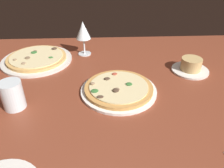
% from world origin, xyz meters
% --- Properties ---
extents(dining_table, '(1.50, 1.10, 0.04)m').
position_xyz_m(dining_table, '(0.00, 0.00, 0.02)').
color(dining_table, brown).
rests_on(dining_table, ground).
extents(pizza_main, '(0.29, 0.29, 0.03)m').
position_xyz_m(pizza_main, '(0.05, -0.02, 0.05)').
color(pizza_main, white).
rests_on(pizza_main, dining_table).
extents(pizza_side, '(0.33, 0.33, 0.03)m').
position_xyz_m(pizza_side, '(-0.32, 0.26, 0.05)').
color(pizza_side, silver).
rests_on(pizza_side, dining_table).
extents(ramekin_on_saucer, '(0.16, 0.16, 0.06)m').
position_xyz_m(ramekin_on_saucer, '(0.37, 0.13, 0.06)').
color(ramekin_on_saucer, silver).
rests_on(ramekin_on_saucer, dining_table).
extents(wine_glass_far, '(0.07, 0.07, 0.17)m').
position_xyz_m(wine_glass_far, '(-0.10, 0.33, 0.16)').
color(wine_glass_far, silver).
rests_on(wine_glass_far, dining_table).
extents(water_glass, '(0.07, 0.07, 0.10)m').
position_xyz_m(water_glass, '(-0.31, -0.09, 0.08)').
color(water_glass, silver).
rests_on(water_glass, dining_table).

